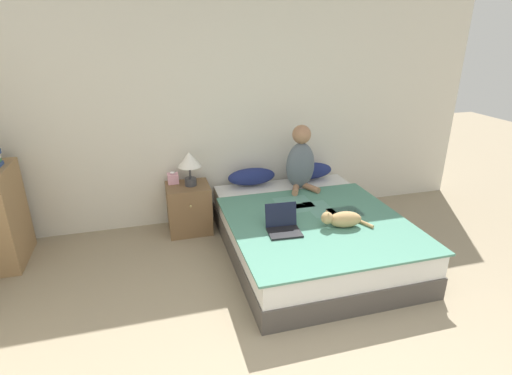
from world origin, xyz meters
name	(u,v)px	position (x,y,z in m)	size (l,w,h in m)	color
wall_back	(232,115)	(0.00, 3.24, 1.27)	(6.19, 0.05, 2.55)	beige
bed	(310,233)	(0.55, 2.10, 0.23)	(1.72, 2.14, 0.46)	#4C4742
pillow_near	(252,177)	(0.18, 3.04, 0.56)	(0.58, 0.21, 0.21)	navy
pillow_far	(310,171)	(0.93, 3.04, 0.56)	(0.58, 0.21, 0.21)	navy
person_sitting	(301,161)	(0.70, 2.79, 0.80)	(0.35, 0.35, 0.75)	slate
cat_tabby	(342,219)	(0.72, 1.75, 0.54)	(0.49, 0.21, 0.17)	tan
laptop_open	(283,226)	(0.15, 1.81, 0.51)	(0.32, 0.30, 0.24)	black
nightstand	(189,208)	(-0.60, 2.95, 0.28)	(0.48, 0.45, 0.56)	brown
table_lamp	(189,162)	(-0.56, 2.95, 0.84)	(0.26, 0.26, 0.39)	#38383D
tissue_box	(173,178)	(-0.74, 3.08, 0.62)	(0.12, 0.12, 0.14)	#E09EB2
bookshelf	(3,216)	(-2.42, 2.77, 0.50)	(0.29, 0.66, 1.00)	#99754C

